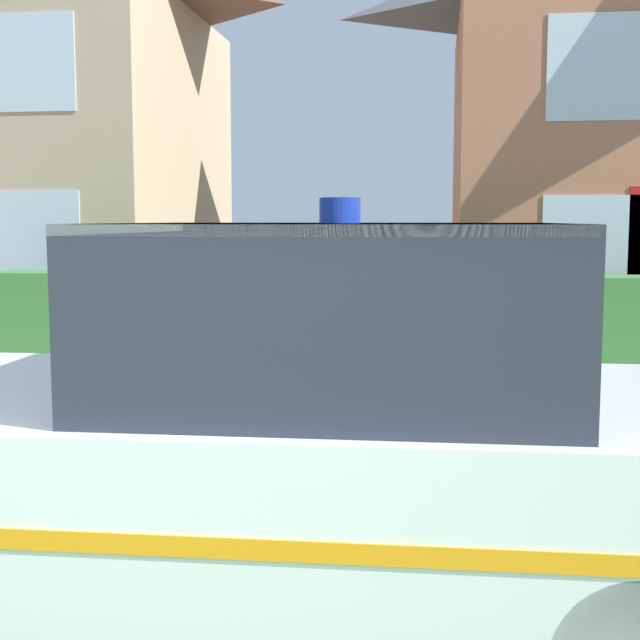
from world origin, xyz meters
TOP-DOWN VIEW (x-y plane):
  - road_strip at (0.00, 3.75)m, footprint 28.00×5.21m
  - garden_hedge at (0.37, 9.10)m, footprint 9.59×0.66m
  - police_car at (0.43, 2.32)m, footprint 4.08×1.83m
  - house_left at (-6.32, 13.26)m, footprint 6.88×6.06m

SIDE VIEW (x-z plane):
  - road_strip at x=0.00m, z-range 0.00..0.01m
  - garden_hedge at x=0.37m, z-range 0.00..1.05m
  - police_car at x=0.43m, z-range -0.12..1.64m
  - house_left at x=-6.32m, z-range 0.08..7.41m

